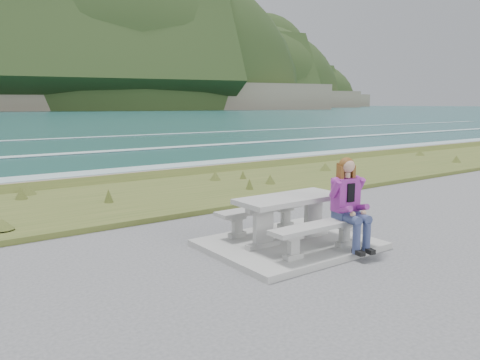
# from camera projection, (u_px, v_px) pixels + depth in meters

# --- Properties ---
(concrete_slab) EXTENTS (2.60, 2.10, 0.10)m
(concrete_slab) POSITION_uv_depth(u_px,v_px,m) (289.00, 244.00, 7.64)
(concrete_slab) COLOR #A4A59F
(concrete_slab) RESTS_ON ground
(picnic_table) EXTENTS (1.80, 0.75, 0.75)m
(picnic_table) POSITION_uv_depth(u_px,v_px,m) (289.00, 206.00, 7.54)
(picnic_table) COLOR #A4A59F
(picnic_table) RESTS_ON concrete_slab
(bench_landward) EXTENTS (1.80, 0.35, 0.45)m
(bench_landward) POSITION_uv_depth(u_px,v_px,m) (320.00, 230.00, 7.01)
(bench_landward) COLOR #A4A59F
(bench_landward) RESTS_ON concrete_slab
(bench_seaward) EXTENTS (1.80, 0.35, 0.45)m
(bench_seaward) POSITION_uv_depth(u_px,v_px,m) (262.00, 212.00, 8.13)
(bench_seaward) COLOR #A4A59F
(bench_seaward) RESTS_ON concrete_slab
(grass_verge) EXTENTS (160.00, 4.50, 0.22)m
(grass_verge) POSITION_uv_depth(u_px,v_px,m) (155.00, 198.00, 11.65)
(grass_verge) COLOR #3A501E
(grass_verge) RESTS_ON ground
(shore_drop) EXTENTS (160.00, 0.80, 2.20)m
(shore_drop) POSITION_uv_depth(u_px,v_px,m) (112.00, 182.00, 13.97)
(shore_drop) COLOR #685C4E
(shore_drop) RESTS_ON ground
(ocean) EXTENTS (1600.00, 1600.00, 0.09)m
(ocean) POSITION_uv_depth(u_px,v_px,m) (9.00, 172.00, 28.01)
(ocean) COLOR #1C4F51
(ocean) RESTS_ON ground
(headland_range) EXTENTS (729.83, 363.95, 210.27)m
(headland_range) POSITION_uv_depth(u_px,v_px,m) (156.00, 96.00, 434.67)
(headland_range) COLOR #685C4E
(headland_range) RESTS_ON ground
(seated_woman) EXTENTS (0.49, 0.75, 1.41)m
(seated_woman) POSITION_uv_depth(u_px,v_px,m) (351.00, 216.00, 7.18)
(seated_woman) COLOR navy
(seated_woman) RESTS_ON concrete_slab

